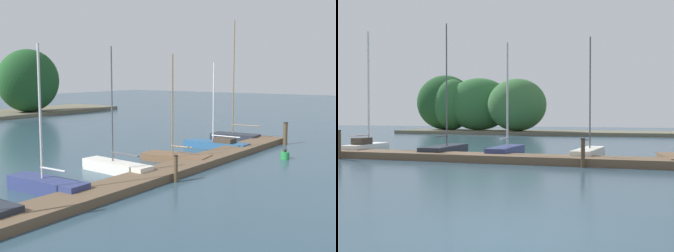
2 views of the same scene
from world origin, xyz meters
The scene contains 9 objects.
dock_pier centered at (0.00, 11.81, 0.17)m, with size 27.16×1.80×0.35m.
sailboat_2 centered at (-4.63, 14.11, 0.35)m, with size 1.16×4.13×5.98m.
sailboat_3 centered at (-0.37, 14.18, 0.32)m, with size 1.22×4.34×6.06m.
sailboat_4 centered at (3.69, 13.48, 0.25)m, with size 1.90×4.01×5.83m.
sailboat_5 centered at (8.65, 13.67, 0.28)m, with size 1.35×4.42×5.46m.
sailboat_6 centered at (12.34, 14.28, 0.35)m, with size 1.62×3.70×8.45m.
mooring_piling_1 centered at (-0.17, 10.70, 0.62)m, with size 0.20×0.20×1.22m.
mooring_piling_2 centered at (12.65, 10.58, 0.76)m, with size 0.32×0.32×1.51m.
channel_buoy_0 centered at (7.78, 8.72, 0.21)m, with size 0.48×0.48×0.57m.
Camera 1 is at (-15.99, -0.22, 4.84)m, focal length 47.42 mm.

